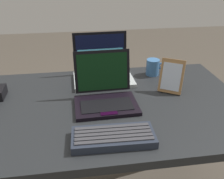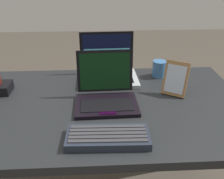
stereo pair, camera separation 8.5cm
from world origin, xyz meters
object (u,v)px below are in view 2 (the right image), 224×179
coffee_mug (159,69)px  photo_frame (176,79)px  external_keyboard (108,137)px  laptop_rear (108,70)px  figurine_stand (0,88)px  laptop_front (106,94)px

coffee_mug → photo_frame: bearing=-82.7°
external_keyboard → laptop_rear: bearing=87.8°
figurine_stand → coffee_mug: bearing=9.9°
laptop_front → photo_frame: laptop_front is taller
figurine_stand → external_keyboard: bearing=-37.7°
external_keyboard → coffee_mug: coffee_mug is taller
external_keyboard → figurine_stand: bearing=142.3°
external_keyboard → laptop_front: bearing=89.5°
photo_frame → laptop_rear: bearing=147.3°
laptop_front → laptop_rear: (0.02, 0.27, 0.00)m
laptop_rear → external_keyboard: (-0.02, -0.54, -0.03)m
photo_frame → figurine_stand: photo_frame is taller
laptop_front → photo_frame: 0.34m
laptop_rear → figurine_stand: (-0.54, -0.14, -0.02)m
laptop_rear → photo_frame: laptop_rear is taller
laptop_rear → external_keyboard: 0.54m
laptop_front → laptop_rear: bearing=86.1°
photo_frame → figurine_stand: 0.86m
laptop_front → coffee_mug: laptop_front is taller
laptop_rear → coffee_mug: (0.29, 0.01, -0.00)m
laptop_rear → photo_frame: size_ratio=1.94×
figurine_stand → coffee_mug: size_ratio=0.92×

